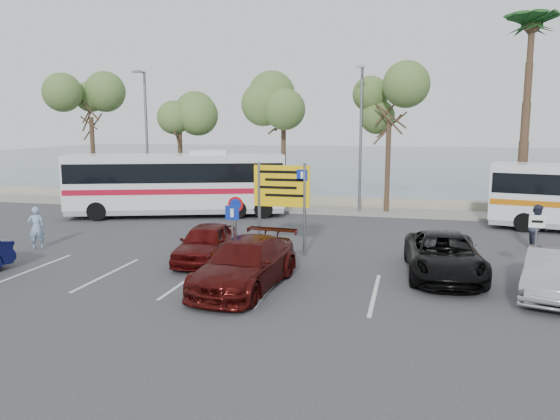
% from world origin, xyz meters
% --- Properties ---
extents(ground, '(120.00, 120.00, 0.00)m').
position_xyz_m(ground, '(0.00, 0.00, 0.00)').
color(ground, '#353538').
rests_on(ground, ground).
extents(kerb_strip, '(44.00, 2.40, 0.15)m').
position_xyz_m(kerb_strip, '(0.00, 14.00, 0.07)').
color(kerb_strip, gray).
rests_on(kerb_strip, ground).
extents(seawall, '(48.00, 0.80, 0.60)m').
position_xyz_m(seawall, '(0.00, 16.00, 0.30)').
color(seawall, gray).
rests_on(seawall, ground).
extents(sea, '(140.00, 140.00, 0.00)m').
position_xyz_m(sea, '(0.00, 60.00, 0.01)').
color(sea, '#3C5160').
rests_on(sea, ground).
extents(tree_far_left, '(3.20, 3.20, 7.60)m').
position_xyz_m(tree_far_left, '(-14.00, 14.00, 6.33)').
color(tree_far_left, '#382619').
rests_on(tree_far_left, kerb_strip).
extents(tree_left, '(3.20, 3.20, 7.20)m').
position_xyz_m(tree_left, '(-8.00, 14.00, 6.00)').
color(tree_left, '#382619').
rests_on(tree_left, kerb_strip).
extents(tree_mid, '(3.20, 3.20, 8.00)m').
position_xyz_m(tree_mid, '(-1.50, 14.00, 6.65)').
color(tree_mid, '#382619').
rests_on(tree_mid, kerb_strip).
extents(tree_right, '(3.20, 3.20, 7.40)m').
position_xyz_m(tree_right, '(4.50, 14.00, 6.17)').
color(tree_right, '#382619').
rests_on(tree_right, kerb_strip).
extents(palm_tree, '(4.80, 4.80, 11.20)m').
position_xyz_m(palm_tree, '(11.50, 14.00, 9.87)').
color(palm_tree, '#382619').
rests_on(palm_tree, kerb_strip).
extents(street_lamp_left, '(0.45, 1.15, 8.01)m').
position_xyz_m(street_lamp_left, '(-10.00, 13.52, 4.60)').
color(street_lamp_left, slate).
rests_on(street_lamp_left, kerb_strip).
extents(street_lamp_right, '(0.45, 1.15, 8.01)m').
position_xyz_m(street_lamp_right, '(3.00, 13.52, 4.60)').
color(street_lamp_right, slate).
rests_on(street_lamp_right, kerb_strip).
extents(direction_sign, '(2.20, 0.12, 3.60)m').
position_xyz_m(direction_sign, '(1.00, 3.20, 2.43)').
color(direction_sign, slate).
rests_on(direction_sign, ground).
extents(sign_no_stop, '(0.60, 0.08, 2.35)m').
position_xyz_m(sign_no_stop, '(-0.60, 2.38, 1.58)').
color(sign_no_stop, slate).
rests_on(sign_no_stop, ground).
extents(sign_parking, '(0.50, 0.07, 2.25)m').
position_xyz_m(sign_parking, '(-0.20, 0.79, 1.47)').
color(sign_parking, slate).
rests_on(sign_parking, ground).
extents(sign_taxi, '(0.50, 0.07, 2.20)m').
position_xyz_m(sign_taxi, '(9.80, 1.49, 1.42)').
color(sign_taxi, slate).
rests_on(sign_taxi, ground).
extents(lane_markings, '(12.02, 4.20, 0.01)m').
position_xyz_m(lane_markings, '(-1.14, -1.00, 0.00)').
color(lane_markings, silver).
rests_on(lane_markings, ground).
extents(coach_bus_left, '(11.87, 6.14, 3.65)m').
position_xyz_m(coach_bus_left, '(-6.69, 10.50, 1.69)').
color(coach_bus_left, silver).
rests_on(coach_bus_left, ground).
extents(car_maroon, '(2.63, 5.41, 1.51)m').
position_xyz_m(car_maroon, '(0.92, -1.32, 0.76)').
color(car_maroon, '#450D0B').
rests_on(car_maroon, ground).
extents(car_red, '(1.96, 4.26, 1.41)m').
position_xyz_m(car_red, '(-1.48, 1.50, 0.71)').
color(car_red, '#4C0B0A').
rests_on(car_red, ground).
extents(suv_black, '(2.71, 5.31, 1.44)m').
position_xyz_m(suv_black, '(7.00, 1.50, 0.72)').
color(suv_black, black).
rests_on(suv_black, ground).
extents(car_silver_b, '(2.49, 4.37, 1.36)m').
position_xyz_m(car_silver_b, '(10.00, 0.00, 0.68)').
color(car_silver_b, '#97979D').
rests_on(car_silver_b, ground).
extents(pedestrian_near, '(0.76, 0.70, 1.74)m').
position_xyz_m(pedestrian_near, '(-9.00, 1.83, 0.87)').
color(pedestrian_near, '#87A5C5').
rests_on(pedestrian_near, ground).
extents(pedestrian_far, '(0.82, 0.99, 1.86)m').
position_xyz_m(pedestrian_far, '(10.87, 6.50, 0.93)').
color(pedestrian_far, '#2F3347').
rests_on(pedestrian_far, ground).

